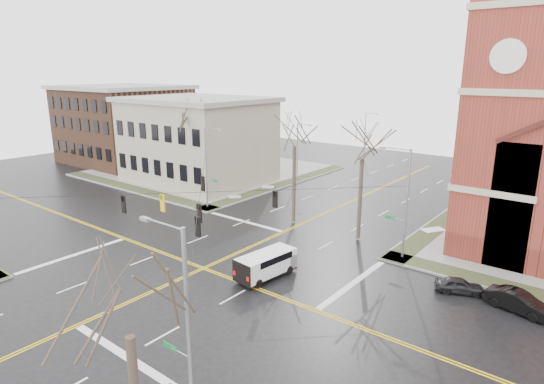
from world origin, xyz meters
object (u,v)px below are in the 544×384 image
Objects in this scene: streetlight_north_b at (366,134)px; cargo_van at (268,262)px; tree_nw_near at (295,141)px; tree_se at (129,326)px; parked_car_b at (519,302)px; tree_ne at (362,153)px; signal_pole_nw at (207,165)px; parked_car_a at (459,285)px; streetlight_north_a at (298,150)px; signal_pole_se at (185,322)px; signal_pole_ne at (405,201)px; tree_nw_far at (195,123)px.

streetlight_north_b reaches higher than cargo_van.
tree_nw_near reaches higher than tree_se.
tree_ne is (-14.19, 5.13, 7.37)m from parked_car_b.
streetlight_north_b is (0.67, 36.50, -0.48)m from signal_pole_nw.
parked_car_b is at bearing 27.33° from cargo_van.
parked_car_a is at bearing -25.06° from tree_ne.
tree_ne is (17.21, -14.85, 3.57)m from streetlight_north_a.
cargo_van is (15.52, -45.95, -3.35)m from streetlight_north_b.
tree_se reaches higher than signal_pole_se.
signal_pole_nw is 2.21× the size of parked_car_b.
signal_pole_se is (0.00, -23.00, 0.00)m from signal_pole_ne.
parked_car_a is (27.62, -19.72, -3.92)m from streetlight_north_a.
streetlight_north_a reaches higher than parked_car_b.
signal_pole_nw reaches higher than parked_car_a.
tree_nw_near reaches higher than tree_ne.
streetlight_north_a is at bearing 143.10° from signal_pole_ne.
parked_car_a is 0.26× the size of tree_nw_far.
streetlight_north_b is 0.69× the size of tree_nw_near.
signal_pole_nw reaches higher than cargo_van.
streetlight_north_a is 48.59m from tree_se.
streetlight_north_a is 37.41m from parked_car_b.
tree_nw_far is at bearing 136.72° from signal_pole_se.
tree_se reaches higher than parked_car_b.
streetlight_north_a is at bearing 139.21° from tree_ne.
signal_pole_nw is at bearing 96.06° from parked_car_b.
signal_pole_ne is 26.96m from tree_nw_far.
signal_pole_ne is 2.21× the size of parked_car_b.
streetlight_north_a is at bearing 72.47° from tree_nw_far.
tree_ne reaches higher than cargo_van.
tree_nw_near is at bearing 10.19° from signal_pole_nw.
tree_nw_near is (9.76, -34.63, 3.91)m from streetlight_north_b.
parked_car_a is at bearing 74.07° from signal_pole_se.
signal_pole_se is at bearing 166.48° from parked_car_b.
parked_car_a is 0.35× the size of tree_se.
tree_ne reaches higher than signal_pole_se.
signal_pole_ne is at bearing -58.95° from streetlight_north_b.
streetlight_north_b is 48.53m from parked_car_a.
parked_car_b is at bearing -8.66° from tree_nw_far.
tree_nw_far reaches higher than tree_se.
cargo_van is at bearing 122.87° from parked_car_b.
tree_nw_far reaches higher than parked_car_b.
signal_pole_nw is 0.78× the size of tree_nw_near.
tree_se is at bearing -64.84° from tree_nw_near.
parked_car_b is at bearing 69.70° from tree_se.
tree_ne is at bearing 88.06° from cargo_van.
cargo_van is 13.19m from tree_ne.
parked_car_b is 16.79m from tree_ne.
streetlight_north_b is (-21.97, 59.50, -0.48)m from signal_pole_se.
parked_car_a is 20.15m from tree_nw_near.
tree_nw_far is 1.14× the size of tree_ne.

